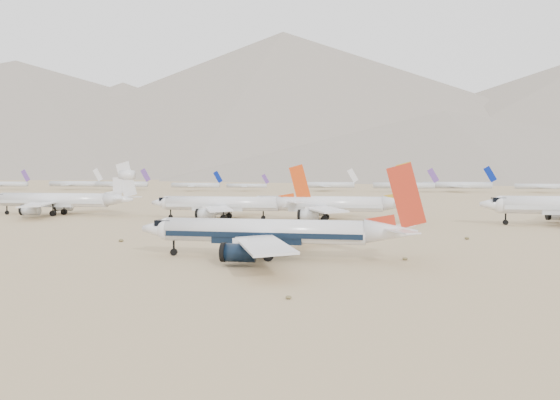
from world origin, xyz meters
The scene contains 8 objects.
ground centered at (0.00, 0.00, 0.00)m, with size 7000.00×7000.00×0.00m, color #957E56.
main_airliner centered at (3.93, -0.47, 4.25)m, with size 43.77×42.75×15.45m.
row2_gold_tail centered at (5.67, 67.39, 4.69)m, with size 47.15×46.12×16.79m.
row2_orange_tail centered at (-23.17, 66.61, 4.51)m, with size 45.09×44.11×16.08m.
row2_white_trijet centered at (-79.45, 71.54, 4.99)m, with size 48.62×47.52×17.23m.
distant_storage_row centered at (-3.19, 298.82, 4.45)m, with size 574.56×56.26×15.51m.
mountain_range centered at (70.18, 1648.01, 190.32)m, with size 7354.00×3024.00×470.00m.
desert_scrub centered at (5.99, -27.92, 0.29)m, with size 261.14×121.67×0.63m.
Camera 1 is at (20.63, -86.15, 14.03)m, focal length 35.00 mm.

